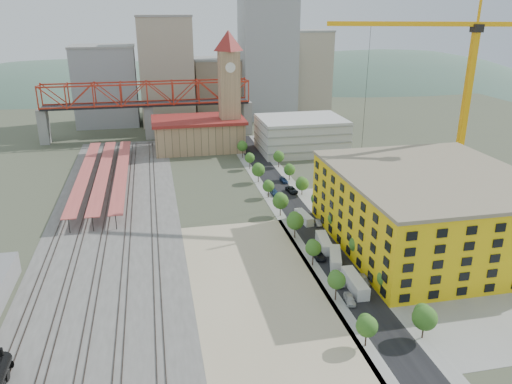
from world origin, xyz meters
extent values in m
plane|color=#474C38|center=(0.00, 0.00, 0.00)|extent=(400.00, 400.00, 0.00)
cube|color=#605E59|center=(-36.00, 17.50, 0.03)|extent=(36.00, 165.00, 0.06)
cube|color=tan|center=(-4.00, -31.50, 0.03)|extent=(28.00, 67.00, 0.06)
cube|color=black|center=(16.00, 15.00, 0.03)|extent=(12.00, 170.00, 0.06)
cube|color=gray|center=(10.50, 15.00, 0.02)|extent=(3.00, 170.00, 0.04)
cube|color=gray|center=(21.50, 15.00, 0.02)|extent=(3.00, 170.00, 0.04)
cube|color=gray|center=(45.00, -20.00, 0.03)|extent=(50.00, 90.00, 0.06)
cube|color=#382B23|center=(-50.72, 17.50, 0.15)|extent=(0.12, 160.00, 0.18)
cube|color=#382B23|center=(-49.28, 17.50, 0.15)|extent=(0.12, 160.00, 0.18)
cube|color=#382B23|center=(-44.72, 17.50, 0.15)|extent=(0.12, 160.00, 0.18)
cube|color=#382B23|center=(-43.28, 17.50, 0.15)|extent=(0.12, 160.00, 0.18)
cube|color=#382B23|center=(-38.72, 17.50, 0.15)|extent=(0.12, 160.00, 0.18)
cube|color=#382B23|center=(-37.28, 17.50, 0.15)|extent=(0.12, 160.00, 0.18)
cube|color=#382B23|center=(-32.72, 17.50, 0.15)|extent=(0.12, 160.00, 0.18)
cube|color=#382B23|center=(-31.28, 17.50, 0.15)|extent=(0.12, 160.00, 0.18)
cube|color=#382B23|center=(-25.72, 17.50, 0.15)|extent=(0.12, 160.00, 0.18)
cube|color=#382B23|center=(-24.28, 17.50, 0.15)|extent=(0.12, 160.00, 0.18)
cube|color=#D55951|center=(-47.00, 45.00, 4.00)|extent=(4.00, 80.00, 0.25)
cylinder|color=black|center=(-47.00, 45.00, 2.00)|extent=(0.24, 0.24, 4.00)
cube|color=#D55951|center=(-41.00, 45.00, 4.00)|extent=(4.00, 80.00, 0.25)
cylinder|color=black|center=(-41.00, 45.00, 2.00)|extent=(0.24, 0.24, 4.00)
cube|color=#D55951|center=(-35.00, 45.00, 4.00)|extent=(4.00, 80.00, 0.25)
cylinder|color=black|center=(-35.00, 45.00, 2.00)|extent=(0.24, 0.24, 4.00)
cube|color=tan|center=(-5.00, 82.00, 6.00)|extent=(36.00, 22.00, 12.00)
cube|color=maroon|center=(-5.00, 82.00, 12.50)|extent=(38.00, 24.00, 1.20)
cube|color=tan|center=(8.00, 80.00, 20.00)|extent=(8.00, 8.00, 40.00)
pyramid|color=maroon|center=(8.00, 80.00, 48.00)|extent=(12.00, 12.00, 8.00)
cylinder|color=white|center=(8.00, 75.90, 34.00)|extent=(4.00, 0.30, 4.00)
cube|color=silver|center=(36.00, 70.00, 7.00)|extent=(34.00, 26.00, 14.00)
cube|color=gray|center=(-70.00, 105.00, 7.50)|extent=(4.00, 6.00, 15.00)
cube|color=gray|center=(20.00, 105.00, 7.50)|extent=(4.00, 6.00, 15.00)
cube|color=gray|center=(-25.00, 105.00, 7.50)|extent=(4.00, 6.00, 15.00)
cube|color=black|center=(-25.00, 105.00, 15.50)|extent=(90.00, 9.00, 1.00)
cube|color=yellow|center=(42.00, -20.00, 9.00)|extent=(44.00, 50.00, 18.00)
cube|color=gray|center=(42.00, -20.00, 18.40)|extent=(44.60, 50.60, 0.80)
cube|color=#9EA0A3|center=(-45.00, 140.00, 19.00)|extent=(30.00, 25.00, 38.00)
cube|color=#B2A58C|center=(-15.00, 135.00, 26.00)|extent=(26.00, 22.00, 52.00)
cube|color=gray|center=(12.00, 150.00, 15.00)|extent=(24.00, 24.00, 30.00)
cube|color=#9EA0A3|center=(38.00, 140.00, 30.00)|extent=(28.00, 22.00, 60.00)
cube|color=#B2A58C|center=(62.00, 145.00, 22.00)|extent=(22.00, 20.00, 44.00)
cube|color=brown|center=(-2.00, 160.00, 13.00)|extent=(20.00, 20.00, 26.00)
ellipsoid|color=#4C6B59|center=(-80.00, 260.00, -68.00)|extent=(396.00, 216.00, 180.00)
ellipsoid|color=#4C6B59|center=(40.00, 260.00, -92.00)|extent=(484.00, 264.00, 220.00)
ellipsoid|color=#4C6B59|center=(160.00, 260.00, -70.00)|extent=(418.00, 228.00, 190.00)
cylinder|color=black|center=(-50.00, -49.34, 4.06)|extent=(0.68, 0.68, 1.55)
cone|color=black|center=(-50.00, -47.60, 0.87)|extent=(2.51, 1.55, 2.51)
cube|color=#FFAE10|center=(67.69, 8.77, 24.80)|extent=(1.76, 1.76, 49.59)
cube|color=black|center=(67.69, 8.77, 50.70)|extent=(2.76, 2.76, 2.20)
cube|color=#FFAE10|center=(47.82, 15.40, 51.80)|extent=(40.15, 14.50, 1.32)
cube|color=#FFAE10|center=(73.96, 6.68, 51.80)|extent=(12.96, 5.44, 1.32)
cube|color=#FFAE10|center=(67.69, 8.77, 56.21)|extent=(0.55, 0.55, 8.82)
cube|color=silver|center=(16.00, -36.67, 1.41)|extent=(2.98, 10.40, 2.83)
cube|color=silver|center=(16.00, -24.92, 1.29)|extent=(5.27, 9.76, 2.59)
cube|color=silver|center=(16.00, -16.92, 1.33)|extent=(3.87, 9.98, 2.66)
cube|color=silver|center=(16.00, -0.14, 1.18)|extent=(3.20, 8.80, 2.35)
imported|color=beige|center=(13.00, -41.41, 0.79)|extent=(2.50, 4.87, 1.58)
imported|color=gray|center=(13.00, -34.15, 0.76)|extent=(2.28, 4.82, 1.53)
imported|color=black|center=(13.00, -21.96, 0.73)|extent=(2.66, 5.37, 1.46)
imported|color=navy|center=(13.00, 21.83, 0.75)|extent=(2.17, 5.20, 1.50)
imported|color=silver|center=(19.00, -34.82, 0.76)|extent=(2.43, 4.68, 1.52)
imported|color=gray|center=(19.00, -3.32, 0.68)|extent=(1.76, 4.22, 1.36)
imported|color=black|center=(19.00, 22.97, 0.80)|extent=(3.42, 6.07, 1.60)
imported|color=navy|center=(19.00, 33.12, 0.70)|extent=(2.39, 5.00, 1.41)
camera|label=1|loc=(-23.45, -122.59, 56.17)|focal=35.00mm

